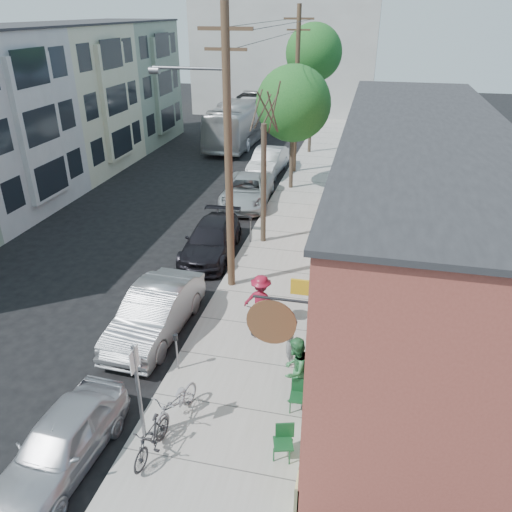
% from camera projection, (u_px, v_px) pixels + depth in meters
% --- Properties ---
extents(ground, '(120.00, 120.00, 0.00)m').
position_uv_depth(ground, '(123.00, 346.00, 16.33)').
color(ground, black).
extents(sidewalk, '(4.50, 58.00, 0.15)m').
position_uv_depth(sidewalk, '(301.00, 227.00, 25.03)').
color(sidewalk, '#A4A098').
rests_on(sidewalk, ground).
extents(cafe_building, '(6.60, 20.20, 6.61)m').
position_uv_depth(cafe_building, '(414.00, 220.00, 17.41)').
color(cafe_building, '#974538').
rests_on(cafe_building, ground).
extents(apartment_row, '(6.30, 32.00, 9.00)m').
position_uv_depth(apartment_row, '(36.00, 112.00, 28.89)').
color(apartment_row, gray).
rests_on(apartment_row, ground).
extents(end_cap_building, '(18.00, 8.00, 12.00)m').
position_uv_depth(end_cap_building, '(286.00, 50.00, 50.66)').
color(end_cap_building, '#B6B5B0').
rests_on(end_cap_building, ground).
extents(sign_post, '(0.07, 0.45, 2.80)m').
position_uv_depth(sign_post, '(138.00, 384.00, 12.00)').
color(sign_post, slate).
rests_on(sign_post, sidewalk).
extents(parking_meter_near, '(0.14, 0.14, 1.24)m').
position_uv_depth(parking_meter_near, '(176.00, 346.00, 14.72)').
color(parking_meter_near, slate).
rests_on(parking_meter_near, sidewalk).
extents(parking_meter_far, '(0.14, 0.14, 1.24)m').
position_uv_depth(parking_meter_far, '(250.00, 225.00, 22.89)').
color(parking_meter_far, slate).
rests_on(parking_meter_far, sidewalk).
extents(utility_pole_near, '(3.57, 0.28, 10.00)m').
position_uv_depth(utility_pole_near, '(227.00, 153.00, 17.37)').
color(utility_pole_near, '#503A28').
rests_on(utility_pole_near, sidewalk).
extents(utility_pole_far, '(1.80, 0.28, 10.00)m').
position_uv_depth(utility_pole_far, '(296.00, 90.00, 30.96)').
color(utility_pole_far, '#503A28').
rests_on(utility_pole_far, sidewalk).
extents(tree_bare, '(0.24, 0.24, 5.41)m').
position_uv_depth(tree_bare, '(263.00, 185.00, 22.16)').
color(tree_bare, '#44392C').
rests_on(tree_bare, sidewalk).
extents(tree_leafy_mid, '(4.25, 4.25, 7.06)m').
position_uv_depth(tree_leafy_mid, '(293.00, 104.00, 28.08)').
color(tree_leafy_mid, '#44392C').
rests_on(tree_leafy_mid, sidewalk).
extents(tree_leafy_far, '(3.93, 3.93, 8.94)m').
position_uv_depth(tree_leafy_far, '(314.00, 53.00, 34.63)').
color(tree_leafy_far, '#44392C').
rests_on(tree_leafy_far, sidewalk).
extents(patio_chair_a, '(0.52, 0.52, 0.88)m').
position_uv_depth(patio_chair_a, '(298.00, 397.00, 13.36)').
color(patio_chair_a, '#134622').
rests_on(patio_chair_a, sidewalk).
extents(patio_chair_b, '(0.62, 0.62, 0.88)m').
position_uv_depth(patio_chair_b, '(283.00, 443.00, 11.95)').
color(patio_chair_b, '#134622').
rests_on(patio_chair_b, sidewalk).
extents(patron_grey, '(0.43, 0.61, 1.59)m').
position_uv_depth(patron_grey, '(290.00, 342.00, 14.98)').
color(patron_grey, slate).
rests_on(patron_grey, sidewalk).
extents(patron_green, '(1.01, 1.14, 1.96)m').
position_uv_depth(patron_green, '(295.00, 369.00, 13.54)').
color(patron_green, '#348349').
rests_on(patron_green, sidewalk).
extents(cyclist, '(1.29, 0.83, 1.90)m').
position_uv_depth(cyclist, '(261.00, 301.00, 16.76)').
color(cyclist, maroon).
rests_on(cyclist, sidewalk).
extents(cyclist_bike, '(0.85, 1.95, 0.99)m').
position_uv_depth(cyclist_bike, '(261.00, 312.00, 16.96)').
color(cyclist_bike, black).
rests_on(cyclist_bike, sidewalk).
extents(parked_bike_a, '(0.65, 1.70, 1.00)m').
position_uv_depth(parked_bike_a, '(151.00, 439.00, 11.99)').
color(parked_bike_a, black).
rests_on(parked_bike_a, sidewalk).
extents(parked_bike_b, '(1.10, 2.03, 1.01)m').
position_uv_depth(parked_bike_b, '(176.00, 404.00, 13.03)').
color(parked_bike_b, gray).
rests_on(parked_bike_b, sidewalk).
extents(car_0, '(1.85, 4.19, 1.40)m').
position_uv_depth(car_0, '(62.00, 442.00, 11.84)').
color(car_0, '#B5B6BE').
rests_on(car_0, ground).
extents(car_1, '(1.90, 5.04, 1.64)m').
position_uv_depth(car_1, '(155.00, 312.00, 16.64)').
color(car_1, '#9A9CA1').
rests_on(car_1, ground).
extents(car_2, '(2.31, 5.13, 1.46)m').
position_uv_depth(car_2, '(211.00, 240.00, 22.06)').
color(car_2, black).
rests_on(car_2, ground).
extents(car_3, '(3.02, 5.72, 1.53)m').
position_uv_depth(car_3, '(247.00, 190.00, 27.88)').
color(car_3, '#B9BFC2').
rests_on(car_3, ground).
extents(car_4, '(1.99, 5.12, 1.66)m').
position_uv_depth(car_4, '(268.00, 161.00, 32.88)').
color(car_4, '#A4A8AC').
rests_on(car_4, ground).
extents(bus, '(3.08, 12.18, 3.38)m').
position_uv_depth(bus, '(242.00, 120.00, 40.54)').
color(bus, silver).
rests_on(bus, ground).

